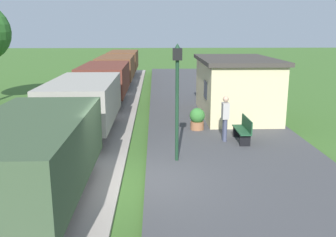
# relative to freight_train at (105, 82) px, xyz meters

# --- Properties ---
(ground_plane) EXTENTS (160.00, 160.00, 0.00)m
(ground_plane) POSITION_rel_freight_train_xyz_m (2.40, -11.79, -1.40)
(ground_plane) COLOR #3D6628
(platform_slab) EXTENTS (6.00, 60.00, 0.25)m
(platform_slab) POSITION_rel_freight_train_xyz_m (5.60, -11.79, -1.27)
(platform_slab) COLOR #424244
(platform_slab) RESTS_ON ground
(track_ballast) EXTENTS (3.80, 60.00, 0.12)m
(track_ballast) POSITION_rel_freight_train_xyz_m (-0.00, -11.79, -1.34)
(track_ballast) COLOR #9E9389
(track_ballast) RESTS_ON ground
(rail_near) EXTENTS (0.07, 60.00, 0.14)m
(rail_near) POSITION_rel_freight_train_xyz_m (0.72, -11.79, -1.21)
(rail_near) COLOR slate
(rail_near) RESTS_ON track_ballast
(rail_far) EXTENTS (0.07, 60.00, 0.14)m
(rail_far) POSITION_rel_freight_train_xyz_m (-0.72, -11.79, -1.21)
(rail_far) COLOR slate
(rail_far) RESTS_ON track_ballast
(freight_train) EXTENTS (2.50, 32.60, 2.12)m
(freight_train) POSITION_rel_freight_train_xyz_m (0.00, 0.00, 0.00)
(freight_train) COLOR #384C33
(freight_train) RESTS_ON rail_near
(station_hut) EXTENTS (3.50, 5.80, 2.78)m
(station_hut) POSITION_rel_freight_train_xyz_m (6.80, -3.71, 0.26)
(station_hut) COLOR beige
(station_hut) RESTS_ON platform_slab
(bench_near_hut) EXTENTS (0.42, 1.50, 0.91)m
(bench_near_hut) POSITION_rel_freight_train_xyz_m (6.20, -8.18, -0.68)
(bench_near_hut) COLOR #1E4C2D
(bench_near_hut) RESTS_ON platform_slab
(bench_down_platform) EXTENTS (0.42, 1.50, 0.91)m
(bench_down_platform) POSITION_rel_freight_train_xyz_m (6.20, 1.70, -0.68)
(bench_down_platform) COLOR #1E4C2D
(bench_down_platform) RESTS_ON platform_slab
(person_waiting) EXTENTS (0.24, 0.38, 1.71)m
(person_waiting) POSITION_rel_freight_train_xyz_m (5.51, -8.07, -0.21)
(person_waiting) COLOR #474C66
(person_waiting) RESTS_ON platform_slab
(potted_planter) EXTENTS (0.64, 0.64, 0.92)m
(potted_planter) POSITION_rel_freight_train_xyz_m (4.65, -6.41, -0.67)
(potted_planter) COLOR #9E6642
(potted_planter) RESTS_ON platform_slab
(lamp_post_near) EXTENTS (0.28, 0.28, 3.70)m
(lamp_post_near) POSITION_rel_freight_train_xyz_m (3.58, -10.16, 1.41)
(lamp_post_near) COLOR #193823
(lamp_post_near) RESTS_ON platform_slab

